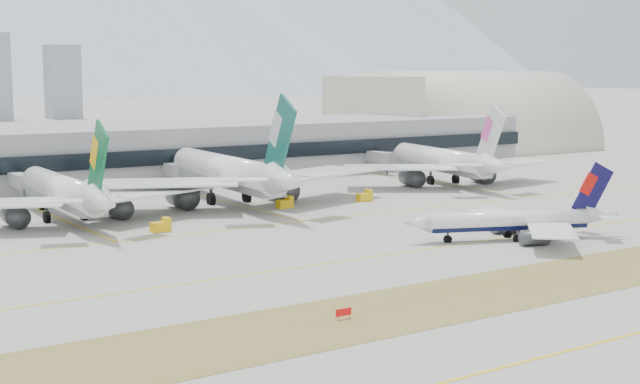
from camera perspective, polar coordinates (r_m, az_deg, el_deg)
ground at (r=143.18m, az=0.74°, el=-4.05°), size 3000.00×3000.00×0.00m
apron_markings at (r=104.77m, az=18.01°, el=-8.76°), size 360.00×122.22×0.06m
taxiing_airliner at (r=159.51m, az=12.45°, el=-1.84°), size 38.58×32.59×13.57m
widebody_eva at (r=181.23m, az=-15.95°, el=-0.08°), size 59.72×58.39×21.30m
widebody_cathay at (r=199.39m, az=-5.73°, el=1.16°), size 70.96×69.69×25.38m
widebody_china_air at (r=236.70m, az=8.03°, el=1.91°), size 60.56×60.24×22.11m
terminal at (r=244.51m, az=-14.80°, el=2.29°), size 280.00×43.10×15.00m
hangar at (r=344.16m, az=9.11°, el=2.66°), size 91.00×60.00×60.00m
hold_sign_left at (r=106.05m, az=1.52°, el=-7.70°), size 2.20×0.15×1.35m
gse_c at (r=203.79m, az=2.89°, el=-0.29°), size 3.55×2.00×2.60m
gse_extra at (r=193.14m, az=-2.23°, el=-0.72°), size 3.55×2.00×2.60m
gse_b at (r=166.52m, az=-10.12°, el=-2.16°), size 3.55×2.00×2.60m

